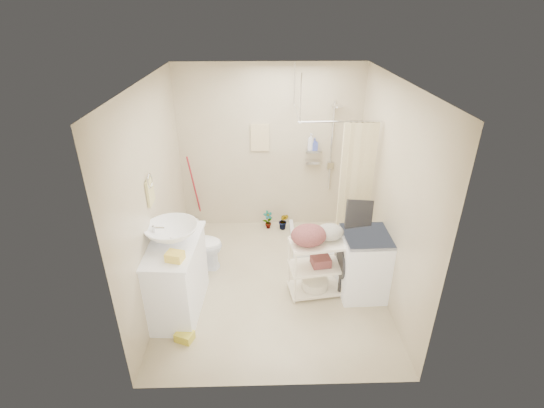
{
  "coord_description": "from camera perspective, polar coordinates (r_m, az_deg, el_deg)",
  "views": [
    {
      "loc": [
        -0.13,
        -4.21,
        3.33
      ],
      "look_at": [
        -0.0,
        0.25,
        1.04
      ],
      "focal_mm": 26.0,
      "sensor_mm": 36.0,
      "label": 1
    }
  ],
  "objects": [
    {
      "name": "ironing_board",
      "position": [
        5.06,
        12.01,
        -6.01
      ],
      "size": [
        0.36,
        0.15,
        1.23
      ],
      "primitive_type": null,
      "rotation": [
        0.0,
        0.0,
        0.15
      ],
      "color": "black",
      "rests_on": "ground"
    },
    {
      "name": "towel_ring",
      "position": [
        4.6,
        -17.27,
        1.98
      ],
      "size": [
        0.04,
        0.22,
        0.34
      ],
      "primitive_type": null,
      "color": "#D8CC80",
      "rests_on": "wall_left"
    },
    {
      "name": "floor_basket",
      "position": [
        4.66,
        -12.57,
        -18.01
      ],
      "size": [
        0.33,
        0.3,
        0.15
      ],
      "primitive_type": "cube",
      "rotation": [
        0.0,
        0.0,
        -0.38
      ],
      "color": "yellow",
      "rests_on": "ground"
    },
    {
      "name": "washing_machine",
      "position": [
        5.1,
        13.25,
        -8.44
      ],
      "size": [
        0.6,
        0.62,
        0.85
      ],
      "primitive_type": "cube",
      "rotation": [
        0.0,
        0.0,
        0.03
      ],
      "color": "white",
      "rests_on": "ground"
    },
    {
      "name": "sink",
      "position": [
        4.55,
        -14.3,
        -4.13
      ],
      "size": [
        0.63,
        0.63,
        0.21
      ],
      "primitive_type": "imported",
      "rotation": [
        0.0,
        0.0,
        -0.04
      ],
      "color": "white",
      "rests_on": "vanity"
    },
    {
      "name": "laundry_rack",
      "position": [
        4.97,
        6.42,
        -8.46
      ],
      "size": [
        0.7,
        0.48,
        0.9
      ],
      "primitive_type": null,
      "rotation": [
        0.0,
        0.0,
        0.15
      ],
      "color": "white",
      "rests_on": "ground"
    },
    {
      "name": "mop",
      "position": [
        6.42,
        -11.45,
        1.75
      ],
      "size": [
        0.15,
        0.15,
        1.27
      ],
      "primitive_type": null,
      "rotation": [
        0.0,
        0.0,
        0.28
      ],
      "color": "maroon",
      "rests_on": "ground"
    },
    {
      "name": "shampoo_bottle_a",
      "position": [
        6.08,
        5.63,
        8.96
      ],
      "size": [
        0.13,
        0.13,
        0.26
      ],
      "primitive_type": "imported",
      "rotation": [
        0.0,
        0.0,
        0.41
      ],
      "color": "silver",
      "rests_on": "shower"
    },
    {
      "name": "wall_left",
      "position": [
        4.85,
        -16.67,
        1.16
      ],
      "size": [
        0.04,
        3.2,
        2.6
      ],
      "primitive_type": "cube",
      "color": "beige",
      "rests_on": "ground"
    },
    {
      "name": "counter_basket",
      "position": [
        4.25,
        -13.88,
        -7.38
      ],
      "size": [
        0.21,
        0.18,
        0.1
      ],
      "primitive_type": "cube",
      "rotation": [
        0.0,
        0.0,
        -0.27
      ],
      "color": "yellow",
      "rests_on": "vanity"
    },
    {
      "name": "shampoo_bottle_b",
      "position": [
        6.1,
        6.18,
        8.64
      ],
      "size": [
        0.1,
        0.1,
        0.18
      ],
      "primitive_type": "imported",
      "rotation": [
        0.0,
        0.0,
        0.19
      ],
      "color": "#404FAA",
      "rests_on": "shower"
    },
    {
      "name": "hanging_towel",
      "position": [
        6.07,
        -1.75,
        9.58
      ],
      "size": [
        0.28,
        0.03,
        0.42
      ],
      "primitive_type": "cube",
      "color": "beige",
      "rests_on": "wall_back"
    },
    {
      "name": "potted_plant_a",
      "position": [
        6.46,
        -0.59,
        -2.29
      ],
      "size": [
        0.2,
        0.18,
        0.31
      ],
      "primitive_type": "imported",
      "rotation": [
        0.0,
        0.0,
        0.49
      ],
      "color": "brown",
      "rests_on": "ground"
    },
    {
      "name": "vanity",
      "position": [
        4.83,
        -13.84,
        -10.2
      ],
      "size": [
        0.66,
        1.09,
        0.93
      ],
      "primitive_type": "cube",
      "rotation": [
        0.0,
        0.0,
        -0.06
      ],
      "color": "white",
      "rests_on": "ground"
    },
    {
      "name": "wall_back",
      "position": [
        6.16,
        -0.32,
        7.88
      ],
      "size": [
        2.8,
        0.04,
        2.6
      ],
      "primitive_type": "cube",
      "color": "beige",
      "rests_on": "ground"
    },
    {
      "name": "shower",
      "position": [
        5.82,
        8.23,
        3.76
      ],
      "size": [
        1.1,
        1.1,
        2.1
      ],
      "primitive_type": null,
      "color": "silver",
      "rests_on": "ground"
    },
    {
      "name": "ceiling",
      "position": [
        4.28,
        0.14,
        17.32
      ],
      "size": [
        2.8,
        3.2,
        0.04
      ],
      "primitive_type": "cube",
      "color": "silver",
      "rests_on": "ground"
    },
    {
      "name": "potted_plant_b",
      "position": [
        6.44,
        1.69,
        -2.5
      ],
      "size": [
        0.2,
        0.18,
        0.3
      ],
      "primitive_type": "imported",
      "rotation": [
        0.0,
        0.0,
        -0.37
      ],
      "color": "brown",
      "rests_on": "ground"
    },
    {
      "name": "floor",
      "position": [
        5.37,
        0.11,
        -11.19
      ],
      "size": [
        3.2,
        3.2,
        0.0
      ],
      "primitive_type": "plane",
      "color": "#C4B893",
      "rests_on": "ground"
    },
    {
      "name": "wall_right",
      "position": [
        4.92,
        16.67,
        1.55
      ],
      "size": [
        0.04,
        3.2,
        2.6
      ],
      "primitive_type": "cube",
      "color": "beige",
      "rests_on": "ground"
    },
    {
      "name": "tp_holder",
      "position": [
        5.15,
        -15.26,
        -4.4
      ],
      "size": [
        0.08,
        0.12,
        0.14
      ],
      "primitive_type": null,
      "color": "silver",
      "rests_on": "wall_left"
    },
    {
      "name": "toilet",
      "position": [
        5.55,
        -10.86,
        -5.81
      ],
      "size": [
        0.72,
        0.43,
        0.71
      ],
      "primitive_type": "imported",
      "rotation": [
        0.0,
        0.0,
        1.52
      ],
      "color": "white",
      "rests_on": "ground"
    },
    {
      "name": "wall_front",
      "position": [
        3.31,
        0.95,
        -10.67
      ],
      "size": [
        2.8,
        0.04,
        2.6
      ],
      "primitive_type": "cube",
      "color": "beige",
      "rests_on": "ground"
    }
  ]
}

